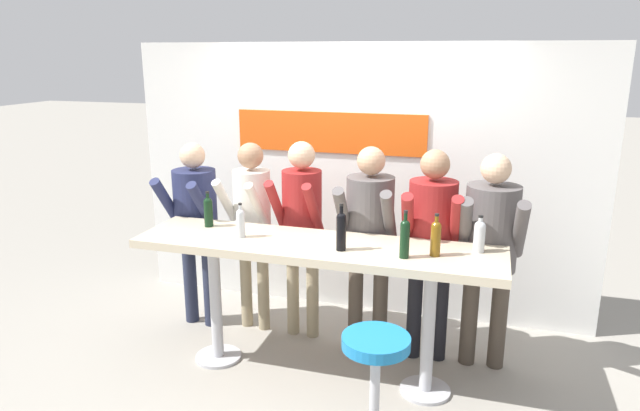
% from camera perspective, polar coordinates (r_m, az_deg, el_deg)
% --- Properties ---
extents(ground_plane, '(40.00, 40.00, 0.00)m').
position_cam_1_polar(ground_plane, '(4.48, -0.37, -16.47)').
color(ground_plane, gray).
extents(back_wall, '(4.22, 0.12, 2.43)m').
position_cam_1_polar(back_wall, '(5.18, 3.73, 2.53)').
color(back_wall, silver).
rests_on(back_wall, ground_plane).
extents(tasting_table, '(2.62, 0.64, 1.04)m').
position_cam_1_polar(tasting_table, '(4.08, -0.39, -5.69)').
color(tasting_table, beige).
rests_on(tasting_table, ground_plane).
extents(bar_stool, '(0.42, 0.42, 0.78)m').
position_cam_1_polar(bar_stool, '(3.47, 5.53, -16.70)').
color(bar_stool, '#B2B2B7').
rests_on(bar_stool, ground_plane).
extents(person_far_left, '(0.46, 0.55, 1.62)m').
position_cam_1_polar(person_far_left, '(4.96, -12.36, -0.98)').
color(person_far_left, '#23283D').
rests_on(person_far_left, ground_plane).
extents(person_left, '(0.41, 0.52, 1.63)m').
position_cam_1_polar(person_left, '(4.80, -6.84, -0.98)').
color(person_left, gray).
rests_on(person_left, ground_plane).
extents(person_center_left, '(0.40, 0.51, 1.67)m').
position_cam_1_polar(person_center_left, '(4.63, -1.85, -1.25)').
color(person_center_left, gray).
rests_on(person_center_left, ground_plane).
extents(person_center, '(0.44, 0.53, 1.66)m').
position_cam_1_polar(person_center, '(4.44, 4.96, -2.25)').
color(person_center, '#473D33').
rests_on(person_center, ground_plane).
extents(person_center_right, '(0.45, 0.55, 1.67)m').
position_cam_1_polar(person_center_right, '(4.35, 11.08, -2.78)').
color(person_center_right, black).
rests_on(person_center_right, ground_plane).
extents(person_right, '(0.47, 0.55, 1.65)m').
position_cam_1_polar(person_right, '(4.35, 16.67, -3.33)').
color(person_right, '#473D33').
rests_on(person_right, ground_plane).
extents(wine_bottle_0, '(0.07, 0.07, 0.28)m').
position_cam_1_polar(wine_bottle_0, '(4.46, -11.11, -0.48)').
color(wine_bottle_0, black).
rests_on(wine_bottle_0, tasting_table).
extents(wine_bottle_1, '(0.07, 0.07, 0.33)m').
position_cam_1_polar(wine_bottle_1, '(3.85, 2.14, -2.40)').
color(wine_bottle_1, black).
rests_on(wine_bottle_1, tasting_table).
extents(wine_bottle_2, '(0.08, 0.08, 0.26)m').
position_cam_1_polar(wine_bottle_2, '(3.97, 15.66, -2.84)').
color(wine_bottle_2, '#B7BCC1').
rests_on(wine_bottle_2, tasting_table).
extents(wine_bottle_3, '(0.06, 0.06, 0.26)m').
position_cam_1_polar(wine_bottle_3, '(4.16, -7.93, -1.61)').
color(wine_bottle_3, '#B7BCC1').
rests_on(wine_bottle_3, tasting_table).
extents(wine_bottle_4, '(0.06, 0.06, 0.32)m').
position_cam_1_polar(wine_bottle_4, '(3.75, 8.48, -3.11)').
color(wine_bottle_4, black).
rests_on(wine_bottle_4, tasting_table).
extents(wine_bottle_5, '(0.07, 0.07, 0.29)m').
position_cam_1_polar(wine_bottle_5, '(3.82, 11.50, -3.08)').
color(wine_bottle_5, brown).
rests_on(wine_bottle_5, tasting_table).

